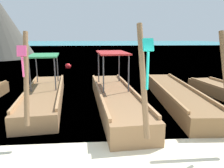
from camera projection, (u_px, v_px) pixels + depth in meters
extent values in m
plane|color=teal|center=(97.00, 45.00, 63.82)|extent=(120.00, 120.00, 0.00)
cube|color=olive|center=(45.00, 97.00, 8.49)|extent=(1.98, 5.95, 0.54)
cube|color=#AF7F52|center=(27.00, 89.00, 8.30)|extent=(0.69, 5.35, 0.10)
cube|color=#AF7F52|center=(60.00, 88.00, 8.54)|extent=(0.69, 5.35, 0.10)
cylinder|color=brown|center=(26.00, 78.00, 5.16)|extent=(0.22, 0.90, 2.22)
cube|color=#F24C8C|center=(22.00, 51.00, 4.80)|extent=(0.21, 0.16, 0.25)
cube|color=#F24C8C|center=(23.00, 67.00, 4.85)|extent=(0.04, 0.08, 0.47)
cylinder|color=#4C4C51|center=(30.00, 75.00, 8.07)|extent=(0.06, 0.06, 1.26)
cylinder|color=#4C4C51|center=(55.00, 74.00, 8.24)|extent=(0.06, 0.06, 1.26)
cylinder|color=#4C4C51|center=(37.00, 68.00, 9.75)|extent=(0.06, 0.06, 1.26)
cylinder|color=#4C4C51|center=(57.00, 68.00, 9.92)|extent=(0.06, 0.06, 1.26)
cube|color=#2D844C|center=(44.00, 55.00, 8.85)|extent=(1.34, 2.07, 0.06)
cube|color=olive|center=(115.00, 99.00, 8.03)|extent=(1.76, 6.45, 0.61)
cube|color=#AF7F52|center=(99.00, 90.00, 7.86)|extent=(0.50, 5.86, 0.10)
cube|color=#AF7F52|center=(131.00, 89.00, 8.04)|extent=(0.50, 5.86, 0.10)
cylinder|color=brown|center=(143.00, 79.00, 4.40)|extent=(0.18, 0.91, 2.30)
cube|color=#1ECCBC|center=(148.00, 45.00, 4.01)|extent=(0.21, 0.15, 0.25)
cube|color=#1ECCBC|center=(148.00, 71.00, 4.10)|extent=(0.04, 0.08, 0.74)
cylinder|color=#4C4C51|center=(103.00, 75.00, 7.59)|extent=(0.05, 0.05, 1.33)
cylinder|color=#4C4C51|center=(129.00, 74.00, 7.73)|extent=(0.05, 0.05, 1.33)
cylinder|color=#4C4C51|center=(99.00, 67.00, 9.44)|extent=(0.05, 0.05, 1.33)
cylinder|color=#4C4C51|center=(119.00, 67.00, 9.57)|extent=(0.05, 0.05, 1.33)
cube|color=#AD2323|center=(112.00, 53.00, 8.43)|extent=(1.26, 2.19, 0.06)
cube|color=brown|center=(175.00, 95.00, 8.67)|extent=(1.58, 6.46, 0.56)
cube|color=#9F7246|center=(161.00, 87.00, 8.58)|extent=(0.40, 5.89, 0.10)
cube|color=#9F7246|center=(190.00, 87.00, 8.61)|extent=(0.40, 5.89, 0.10)
sphere|color=red|center=(68.00, 66.00, 17.32)|extent=(0.47, 0.47, 0.47)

